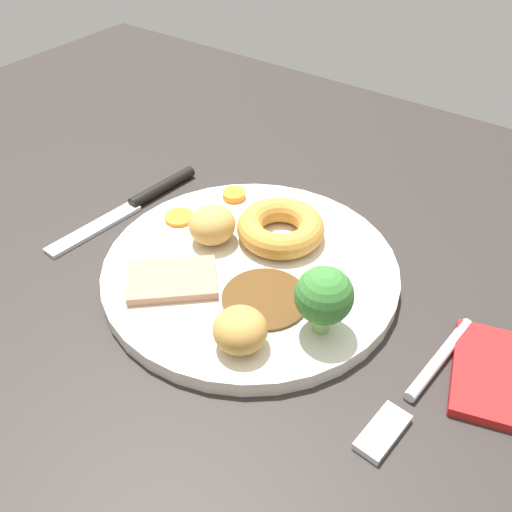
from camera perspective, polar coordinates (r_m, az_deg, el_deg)
The scene contains 12 objects.
dining_table at distance 51.61cm, azimuth -0.54°, elevation -3.53°, with size 120.00×84.00×3.60cm, color #2B2623.
dinner_plate at distance 49.88cm, azimuth 0.00°, elevation -1.49°, with size 25.94×25.94×1.40cm, color silver.
gravy_pool at distance 46.11cm, azimuth 0.94°, elevation -4.30°, with size 7.16×7.16×0.30cm, color #563819.
meat_slice_main at distance 47.87cm, azimuth -8.45°, elevation -2.41°, with size 7.40×4.86×0.80cm, color tan.
yorkshire_pudding at distance 51.50cm, azimuth 2.87°, elevation 2.71°, with size 8.01×8.01×2.38cm, color #C68938.
roast_potato_left at distance 51.16cm, azimuth -4.44°, elevation 3.15°, with size 4.11×4.32×3.52cm, color tan.
roast_potato_right at distance 41.70cm, azimuth -1.61°, elevation -7.47°, with size 4.08×4.09×3.26cm, color #BC8C42.
carrot_coin_front at distance 57.56cm, azimuth -2.23°, elevation 6.20°, with size 2.33×2.33×0.69cm, color orange.
carrot_coin_back at distance 55.07cm, azimuth -7.78°, elevation 3.88°, with size 2.82×2.82×0.40cm, color orange.
broccoli_floret at distance 41.82cm, azimuth 6.87°, elevation -4.09°, with size 4.45×4.45×5.77cm.
fork at distance 43.36cm, azimuth 16.04°, elevation -12.55°, with size 2.73×15.32×0.90cm.
knife at distance 60.08cm, azimuth -11.75°, elevation 5.43°, with size 2.99×18.56×1.20cm.
Camera 1 is at (-22.35, 29.97, 37.38)cm, focal length 39.61 mm.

